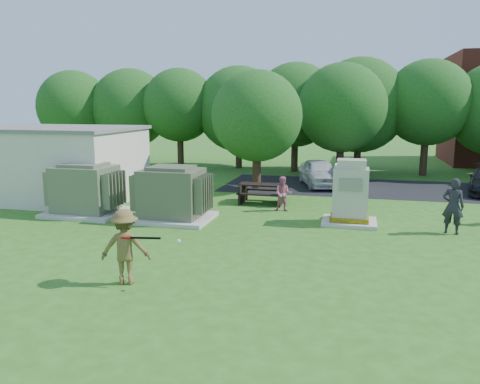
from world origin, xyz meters
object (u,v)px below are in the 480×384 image
(transformer_left, at_px, (86,191))
(car_silver_a, at_px, (348,175))
(transformer_right, at_px, (172,195))
(person_at_picnic, at_px, (283,194))
(person_by_generator, at_px, (453,206))
(batter, at_px, (125,247))
(picnic_table, at_px, (262,191))
(car_white, at_px, (319,173))
(generator_cabinet, at_px, (350,196))

(transformer_left, bearing_deg, car_silver_a, 42.29)
(transformer_right, bearing_deg, person_at_picnic, 32.07)
(person_at_picnic, xyz_separation_m, car_silver_a, (2.46, 6.71, -0.09))
(person_by_generator, xyz_separation_m, person_at_picnic, (-6.12, 1.95, -0.23))
(batter, xyz_separation_m, person_by_generator, (8.66, 6.84, 0.03))
(car_silver_a, bearing_deg, person_by_generator, 112.67)
(transformer_right, height_order, person_at_picnic, transformer_right)
(picnic_table, xyz_separation_m, person_at_picnic, (1.16, -1.39, 0.19))
(picnic_table, relative_size, car_white, 0.48)
(batter, xyz_separation_m, person_at_picnic, (2.53, 8.80, -0.20))
(person_by_generator, bearing_deg, car_silver_a, -50.60)
(batter, bearing_deg, generator_cabinet, -140.33)
(person_at_picnic, distance_m, car_white, 6.66)
(person_by_generator, bearing_deg, batter, 54.76)
(transformer_right, relative_size, batter, 1.61)
(transformer_right, xyz_separation_m, picnic_table, (2.74, 3.83, -0.43))
(batter, xyz_separation_m, car_silver_a, (4.99, 15.50, -0.30))
(generator_cabinet, distance_m, picnic_table, 4.80)
(person_at_picnic, bearing_deg, generator_cabinet, -32.65)
(generator_cabinet, bearing_deg, picnic_table, 144.00)
(transformer_left, height_order, car_white, transformer_left)
(transformer_left, relative_size, car_white, 0.71)
(transformer_left, bearing_deg, car_white, 46.62)
(car_white, bearing_deg, transformer_left, -151.03)
(generator_cabinet, xyz_separation_m, car_white, (-1.76, 8.02, -0.33))
(car_silver_a, bearing_deg, batter, 71.87)
(batter, bearing_deg, car_white, -117.69)
(transformer_right, distance_m, car_white, 10.26)
(transformer_right, height_order, person_by_generator, transformer_right)
(person_by_generator, bearing_deg, person_at_picnic, -1.25)
(transformer_right, relative_size, car_silver_a, 0.77)
(batter, xyz_separation_m, car_white, (3.48, 15.39, -0.22))
(person_at_picnic, relative_size, car_silver_a, 0.38)
(person_by_generator, height_order, car_silver_a, person_by_generator)
(transformer_right, relative_size, picnic_table, 1.47)
(car_silver_a, bearing_deg, transformer_left, 42.00)
(person_at_picnic, height_order, car_silver_a, person_at_picnic)
(person_at_picnic, bearing_deg, batter, -110.96)
(batter, height_order, person_at_picnic, batter)
(person_by_generator, height_order, person_at_picnic, person_by_generator)
(person_by_generator, bearing_deg, transformer_right, 19.25)
(generator_cabinet, height_order, picnic_table, generator_cabinet)
(transformer_right, xyz_separation_m, person_by_generator, (10.03, 0.49, -0.01))
(transformer_right, distance_m, person_at_picnic, 4.61)
(generator_cabinet, xyz_separation_m, person_by_generator, (3.42, -0.53, -0.09))
(transformer_right, bearing_deg, transformer_left, 180.00)
(generator_cabinet, relative_size, car_silver_a, 0.62)
(person_by_generator, bearing_deg, picnic_table, -8.18)
(generator_cabinet, distance_m, person_at_picnic, 3.07)
(transformer_right, distance_m, batter, 6.50)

